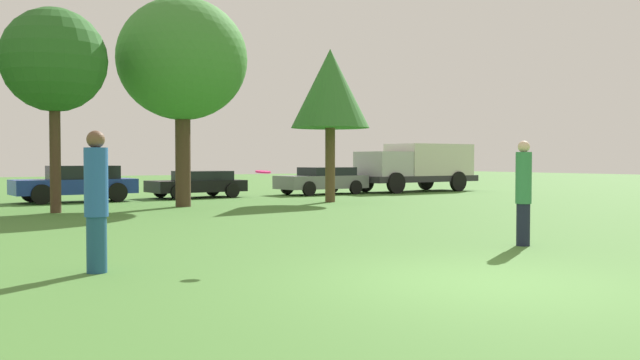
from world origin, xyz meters
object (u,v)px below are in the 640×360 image
frisbee (263,172)px  parked_car_blue (77,183)px  tree_1 (54,61)px  delivery_truck_silver (417,165)px  parked_car_black (198,183)px  person_thrower (96,200)px  tree_2 (182,60)px  parked_car_grey (323,180)px  tree_3 (330,90)px  person_catcher (523,192)px

frisbee → parked_car_blue: size_ratio=0.05×
tree_1 → delivery_truck_silver: bearing=15.0°
parked_car_blue → delivery_truck_silver: 16.23m
parked_car_black → frisbee: bearing=68.4°
person_thrower → parked_car_blue: person_thrower is taller
person_thrower → tree_2: tree_2 is taller
frisbee → parked_car_grey: size_ratio=0.06×
parked_car_black → parked_car_grey: size_ratio=0.94×
tree_2 → tree_3: (5.52, -0.56, -0.73)m
parked_car_black → tree_3: bearing=116.9°
person_thrower → parked_car_black: person_thrower is taller
tree_3 → parked_car_black: 7.13m
person_catcher → frisbee: person_catcher is taller
person_catcher → tree_1: 14.34m
frisbee → tree_1: size_ratio=0.04×
delivery_truck_silver → parked_car_blue: bearing=-3.7°
frisbee → parked_car_blue: 16.98m
tree_3 → parked_car_blue: 10.05m
tree_1 → parked_car_black: (6.62, 5.35, -3.89)m
person_catcher → parked_car_grey: (6.71, 17.56, -0.33)m
person_thrower → parked_car_blue: 16.93m
parked_car_grey → person_catcher: bearing=66.1°
parked_car_black → parked_car_grey: (5.82, -0.46, 0.07)m
tree_2 → tree_1: bearing=-172.4°
tree_3 → tree_2: bearing=174.2°
frisbee → tree_2: bearing=74.8°
parked_car_grey → frisbee: bearing=52.3°
parked_car_grey → parked_car_blue: bearing=-3.7°
tree_1 → delivery_truck_silver: 18.82m
tree_3 → person_thrower: bearing=-134.4°
tree_2 → parked_car_blue: size_ratio=1.58×
frisbee → parked_car_blue: bearing=86.9°
person_thrower → parked_car_black: (8.27, 16.92, -0.43)m
parked_car_blue → delivery_truck_silver: bearing=176.3°
parked_car_blue → parked_car_grey: size_ratio=1.05×
tree_1 → parked_car_black: tree_1 is taller
tree_2 → parked_car_blue: 6.60m
tree_2 → parked_car_black: size_ratio=1.77×
tree_2 → parked_car_black: 6.89m
frisbee → parked_car_black: bearing=71.3°
tree_3 → delivery_truck_silver: 9.95m
tree_3 → parked_car_grey: tree_3 is taller
person_catcher → frisbee: (-4.95, 0.76, 0.40)m
parked_car_black → person_catcher: bearing=84.2°
delivery_truck_silver → parked_car_grey: bearing=-3.8°
tree_3 → delivery_truck_silver: (8.23, 4.81, -2.85)m
delivery_truck_silver → tree_2: bearing=14.3°
person_thrower → tree_3: bearing=54.1°
parked_car_black → delivery_truck_silver: (11.30, -0.54, 0.73)m
parked_car_grey → delivery_truck_silver: bearing=176.2°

